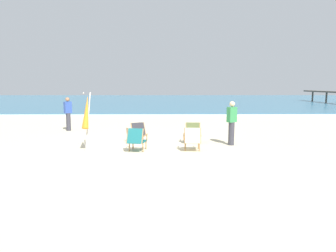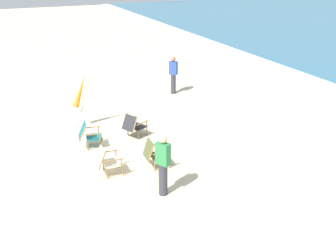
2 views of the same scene
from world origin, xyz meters
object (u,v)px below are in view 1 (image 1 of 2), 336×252
(beach_chair_front_left, at_px, (193,132))
(beach_chair_back_right, at_px, (192,138))
(umbrella_furled_orange, at_px, (87,112))
(person_by_waterline, at_px, (68,114))
(beach_chair_front_right, at_px, (136,139))
(person_near_chairs, at_px, (232,123))
(beach_chair_back_left, at_px, (137,132))

(beach_chair_front_left, xyz_separation_m, beach_chair_back_right, (-0.13, -1.34, -0.00))
(umbrella_furled_orange, xyz_separation_m, person_by_waterline, (-2.08, 4.44, -0.46))
(beach_chair_back_right, xyz_separation_m, beach_chair_front_right, (-1.88, -0.05, -0.00))
(umbrella_furled_orange, bearing_deg, person_near_chairs, 9.46)
(beach_chair_back_left, relative_size, person_near_chairs, 0.55)
(beach_chair_front_right, bearing_deg, beach_chair_front_left, 34.49)
(beach_chair_back_right, bearing_deg, umbrella_furled_orange, 177.66)
(beach_chair_front_left, bearing_deg, beach_chair_front_right, -145.51)
(beach_chair_back_right, height_order, beach_chair_back_left, beach_chair_back_right)
(person_by_waterline, bearing_deg, beach_chair_front_left, -29.34)
(beach_chair_back_right, relative_size, person_by_waterline, 0.50)
(beach_chair_back_left, distance_m, umbrella_furled_orange, 2.23)
(umbrella_furled_orange, bearing_deg, person_by_waterline, 115.04)
(beach_chair_front_left, distance_m, umbrella_furled_orange, 3.99)
(beach_chair_front_right, bearing_deg, person_by_waterline, 129.10)
(beach_chair_front_left, distance_m, beach_chair_back_right, 1.34)
(beach_chair_back_right, height_order, umbrella_furled_orange, umbrella_furled_orange)
(beach_chair_front_left, relative_size, beach_chair_back_left, 0.91)
(beach_chair_back_right, bearing_deg, beach_chair_front_right, -178.49)
(beach_chair_front_right, relative_size, umbrella_furled_orange, 0.41)
(person_near_chairs, distance_m, person_by_waterline, 8.04)
(beach_chair_back_right, distance_m, person_near_chairs, 1.88)
(beach_chair_front_right, relative_size, person_near_chairs, 0.50)
(beach_chair_front_left, bearing_deg, person_near_chairs, -13.52)
(beach_chair_back_left, relative_size, umbrella_furled_orange, 0.45)
(umbrella_furled_orange, distance_m, person_near_chairs, 5.21)
(beach_chair_front_right, xyz_separation_m, umbrella_furled_orange, (-1.69, 0.20, 0.88))
(person_near_chairs, bearing_deg, beach_chair_back_right, -147.02)
(beach_chair_front_left, xyz_separation_m, person_by_waterline, (-5.79, 3.25, 0.41))
(beach_chair_front_right, relative_size, person_by_waterline, 0.50)
(beach_chair_front_left, height_order, umbrella_furled_orange, umbrella_furled_orange)
(beach_chair_back_right, xyz_separation_m, person_near_chairs, (1.54, 1.00, 0.41))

